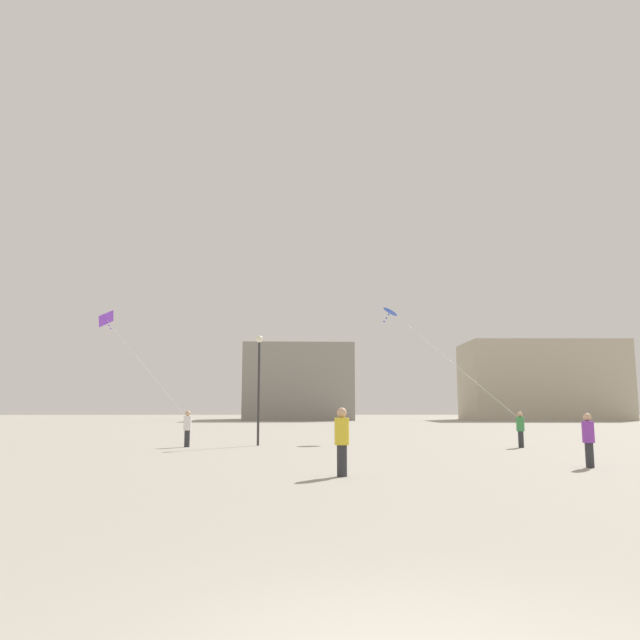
{
  "coord_description": "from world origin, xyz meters",
  "views": [
    {
      "loc": [
        -0.84,
        -4.56,
        1.86
      ],
      "look_at": [
        0.0,
        20.18,
        5.43
      ],
      "focal_mm": 34.05,
      "sensor_mm": 36.0,
      "label": 1
    }
  ],
  "objects_px": {
    "lamppost_west": "(259,372)",
    "kite_violet_delta": "(107,320)",
    "kite_cobalt_diamond": "(392,312)",
    "building_centre_hall": "(541,381)",
    "person_in_green": "(520,428)",
    "person_in_yellow": "(342,438)",
    "building_left_hall": "(298,383)",
    "person_in_purple": "(588,438)",
    "person_in_white": "(187,427)"
  },
  "relations": [
    {
      "from": "person_in_white",
      "to": "person_in_yellow",
      "type": "distance_m",
      "value": 14.09
    },
    {
      "from": "lamppost_west",
      "to": "person_in_purple",
      "type": "bearing_deg",
      "value": -45.86
    },
    {
      "from": "building_left_hall",
      "to": "building_centre_hall",
      "type": "bearing_deg",
      "value": -7.61
    },
    {
      "from": "kite_violet_delta",
      "to": "building_left_hall",
      "type": "relative_size",
      "value": 0.74
    },
    {
      "from": "kite_violet_delta",
      "to": "person_in_yellow",
      "type": "bearing_deg",
      "value": -59.66
    },
    {
      "from": "person_in_green",
      "to": "person_in_yellow",
      "type": "bearing_deg",
      "value": 88.92
    },
    {
      "from": "person_in_white",
      "to": "kite_cobalt_diamond",
      "type": "bearing_deg",
      "value": -142.2
    },
    {
      "from": "person_in_purple",
      "to": "person_in_yellow",
      "type": "xyz_separation_m",
      "value": [
        -7.88,
        -2.15,
        0.1
      ]
    },
    {
      "from": "kite_cobalt_diamond",
      "to": "building_left_hall",
      "type": "xyz_separation_m",
      "value": [
        -5.7,
        58.12,
        -1.99
      ]
    },
    {
      "from": "kite_violet_delta",
      "to": "kite_cobalt_diamond",
      "type": "height_order",
      "value": "kite_violet_delta"
    },
    {
      "from": "person_in_white",
      "to": "person_in_yellow",
      "type": "xyz_separation_m",
      "value": [
        6.47,
        -12.52,
        0.08
      ]
    },
    {
      "from": "person_in_white",
      "to": "person_in_purple",
      "type": "bearing_deg",
      "value": 151.32
    },
    {
      "from": "person_in_green",
      "to": "kite_cobalt_diamond",
      "type": "height_order",
      "value": "kite_cobalt_diamond"
    },
    {
      "from": "person_in_green",
      "to": "person_in_yellow",
      "type": "height_order",
      "value": "person_in_yellow"
    },
    {
      "from": "person_in_green",
      "to": "building_centre_hall",
      "type": "height_order",
      "value": "building_centre_hall"
    },
    {
      "from": "person_in_white",
      "to": "person_in_purple",
      "type": "xyz_separation_m",
      "value": [
        14.34,
        -10.36,
        -0.02
      ]
    },
    {
      "from": "person_in_green",
      "to": "lamppost_west",
      "type": "xyz_separation_m",
      "value": [
        -12.34,
        2.03,
        2.69
      ]
    },
    {
      "from": "person_in_green",
      "to": "lamppost_west",
      "type": "relative_size",
      "value": 0.31
    },
    {
      "from": "person_in_green",
      "to": "building_centre_hall",
      "type": "distance_m",
      "value": 66.03
    },
    {
      "from": "building_centre_hall",
      "to": "kite_violet_delta",
      "type": "bearing_deg",
      "value": -135.69
    },
    {
      "from": "person_in_purple",
      "to": "building_left_hall",
      "type": "bearing_deg",
      "value": -104.48
    },
    {
      "from": "lamppost_west",
      "to": "kite_violet_delta",
      "type": "bearing_deg",
      "value": 135.62
    },
    {
      "from": "building_centre_hall",
      "to": "person_in_green",
      "type": "bearing_deg",
      "value": -112.8
    },
    {
      "from": "kite_cobalt_diamond",
      "to": "building_centre_hall",
      "type": "bearing_deg",
      "value": 60.38
    },
    {
      "from": "person_in_purple",
      "to": "building_left_hall",
      "type": "height_order",
      "value": "building_left_hall"
    },
    {
      "from": "building_left_hall",
      "to": "person_in_yellow",
      "type": "bearing_deg",
      "value": -89.01
    },
    {
      "from": "lamppost_west",
      "to": "person_in_green",
      "type": "bearing_deg",
      "value": -9.35
    },
    {
      "from": "person_in_yellow",
      "to": "kite_violet_delta",
      "type": "xyz_separation_m",
      "value": [
        -14.3,
        24.43,
        6.72
      ]
    },
    {
      "from": "person_in_white",
      "to": "building_centre_hall",
      "type": "xyz_separation_m",
      "value": [
        41.14,
        59.72,
        4.78
      ]
    },
    {
      "from": "person_in_yellow",
      "to": "building_centre_hall",
      "type": "bearing_deg",
      "value": 40.33
    },
    {
      "from": "kite_violet_delta",
      "to": "building_centre_hall",
      "type": "xyz_separation_m",
      "value": [
        48.97,
        47.81,
        -2.03
      ]
    },
    {
      "from": "person_in_purple",
      "to": "kite_cobalt_diamond",
      "type": "bearing_deg",
      "value": -99.67
    },
    {
      "from": "person_in_purple",
      "to": "lamppost_west",
      "type": "xyz_separation_m",
      "value": [
        -11.07,
        11.41,
        2.69
      ]
    },
    {
      "from": "person_in_yellow",
      "to": "lamppost_west",
      "type": "bearing_deg",
      "value": 79.21
    },
    {
      "from": "person_in_green",
      "to": "building_centre_hall",
      "type": "bearing_deg",
      "value": -75.43
    },
    {
      "from": "person_in_purple",
      "to": "building_centre_hall",
      "type": "xyz_separation_m",
      "value": [
        26.79,
        70.08,
        4.79
      ]
    },
    {
      "from": "kite_violet_delta",
      "to": "building_left_hall",
      "type": "height_order",
      "value": "building_left_hall"
    },
    {
      "from": "person_in_white",
      "to": "person_in_purple",
      "type": "distance_m",
      "value": 17.7
    },
    {
      "from": "person_in_yellow",
      "to": "lamppost_west",
      "type": "height_order",
      "value": "lamppost_west"
    },
    {
      "from": "person_in_yellow",
      "to": "lamppost_west",
      "type": "distance_m",
      "value": 14.17
    },
    {
      "from": "person_in_yellow",
      "to": "building_left_hall",
      "type": "bearing_deg",
      "value": 66.96
    },
    {
      "from": "kite_violet_delta",
      "to": "kite_cobalt_diamond",
      "type": "bearing_deg",
      "value": -16.41
    },
    {
      "from": "lamppost_west",
      "to": "kite_cobalt_diamond",
      "type": "bearing_deg",
      "value": 35.39
    },
    {
      "from": "person_in_white",
      "to": "kite_cobalt_diamond",
      "type": "relative_size",
      "value": 0.21
    },
    {
      "from": "person_in_green",
      "to": "kite_cobalt_diamond",
      "type": "relative_size",
      "value": 0.21
    },
    {
      "from": "person_in_yellow",
      "to": "person_in_white",
      "type": "bearing_deg",
      "value": 93.29
    },
    {
      "from": "kite_cobalt_diamond",
      "to": "building_left_hall",
      "type": "height_order",
      "value": "building_left_hall"
    },
    {
      "from": "person_in_yellow",
      "to": "kite_violet_delta",
      "type": "bearing_deg",
      "value": 96.31
    },
    {
      "from": "kite_cobalt_diamond",
      "to": "person_in_white",
      "type": "bearing_deg",
      "value": -149.37
    },
    {
      "from": "kite_cobalt_diamond",
      "to": "building_left_hall",
      "type": "distance_m",
      "value": 58.43
    }
  ]
}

